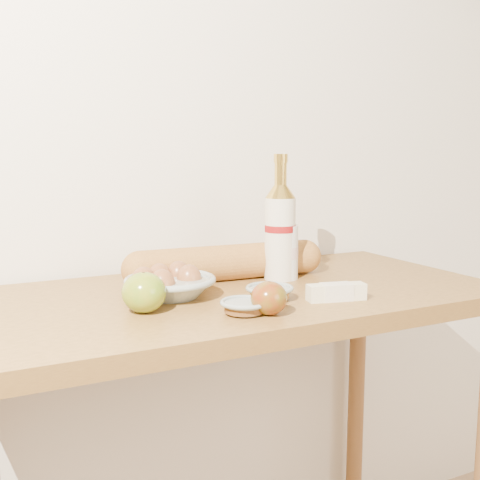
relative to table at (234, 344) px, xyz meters
The scene contains 11 objects.
back_wall 0.62m from the table, 90.00° to the left, with size 3.50×0.02×2.60m, color silver.
table is the anchor object (origin of this frame).
bourbon_bottle 0.30m from the table, 21.30° to the left, with size 0.10×0.10×0.30m.
cream_bottle 0.27m from the table, 22.26° to the left, with size 0.10×0.10×0.16m.
egg_bowl 0.21m from the table, behind, with size 0.25×0.25×0.07m.
baguette 0.20m from the table, 72.31° to the left, with size 0.52×0.12×0.09m.
apple_yellowgreen 0.30m from the table, 160.67° to the right, with size 0.10×0.10×0.08m.
apple_redgreen_front 0.26m from the table, 97.43° to the right, with size 0.09×0.09×0.07m.
sugar_bowl 0.24m from the table, 110.26° to the right, with size 0.10×0.10×0.03m.
syrup_bowl 0.18m from the table, 72.59° to the right, with size 0.13×0.13×0.03m.
butter_stick 0.27m from the table, 48.03° to the right, with size 0.13×0.06×0.04m.
Camera 1 is at (-0.58, -0.00, 1.21)m, focal length 45.00 mm.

